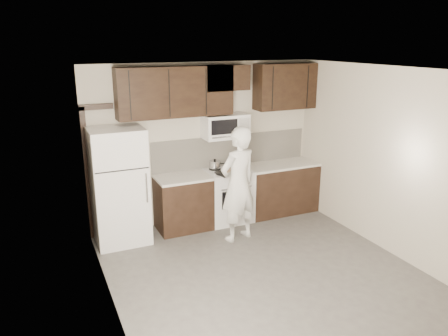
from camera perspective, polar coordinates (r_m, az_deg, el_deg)
floor at (r=6.05m, az=5.74°, el=-13.86°), size 4.50×4.50×0.00m
back_wall at (r=7.45m, az=-2.56°, el=3.28°), size 4.00×0.00×4.00m
ceiling at (r=5.24m, az=6.60°, el=12.56°), size 4.50×4.50×0.00m
counter_run at (r=7.67m, az=2.58°, el=-3.30°), size 2.95×0.64×0.91m
stove at (r=7.55m, az=0.53°, el=-3.59°), size 0.76×0.66×0.94m
backsplash at (r=7.68m, az=0.97°, el=2.38°), size 2.90×0.02×0.54m
upper_cabinets at (r=7.22m, az=-0.57°, el=10.37°), size 3.48×0.35×0.78m
microwave at (r=7.33m, az=0.16°, el=5.47°), size 0.76×0.42×0.40m
refrigerator at (r=6.83m, az=-13.54°, el=-2.33°), size 0.80×0.76×1.80m
door_trim at (r=6.99m, az=-17.21°, el=0.79°), size 0.50×0.08×2.12m
saucepan at (r=7.45m, az=-1.19°, el=0.39°), size 0.33×0.19×0.18m
baking_tray at (r=7.24m, az=0.86°, el=-0.61°), size 0.48×0.38×0.02m
pizza at (r=7.23m, az=0.86°, el=-0.44°), size 0.33×0.33×0.02m
person at (r=6.72m, az=1.86°, el=-2.17°), size 0.75×0.60×1.81m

